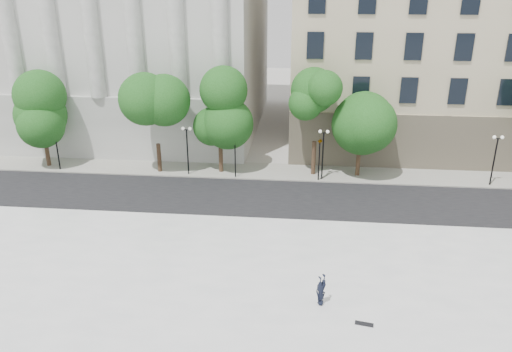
# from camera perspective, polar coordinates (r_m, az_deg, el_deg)

# --- Properties ---
(plaza) EXTENTS (44.00, 22.00, 0.45)m
(plaza) POSITION_cam_1_polar(r_m,az_deg,el_deg) (25.45, -3.09, -16.17)
(plaza) COLOR white
(plaza) RESTS_ON ground
(street) EXTENTS (60.00, 8.00, 0.02)m
(street) POSITION_cam_1_polar(r_m,az_deg,el_deg) (38.42, 0.25, -2.72)
(street) COLOR black
(street) RESTS_ON ground
(far_sidewalk) EXTENTS (60.00, 4.00, 0.12)m
(far_sidewalk) POSITION_cam_1_polar(r_m,az_deg,el_deg) (43.93, 0.99, 0.54)
(far_sidewalk) COLOR #9F9D93
(far_sidewalk) RESTS_ON ground
(building_west) EXTENTS (31.50, 27.65, 25.60)m
(building_west) POSITION_cam_1_polar(r_m,az_deg,el_deg) (59.14, -15.17, 18.00)
(building_west) COLOR silver
(building_west) RESTS_ON ground
(building_east) EXTENTS (36.00, 26.15, 23.00)m
(building_east) POSITION_cam_1_polar(r_m,az_deg,el_deg) (58.43, 23.13, 15.31)
(building_east) COLOR beige
(building_east) RESTS_ON ground
(traffic_light_west) EXTENTS (0.78, 1.60, 4.13)m
(traffic_light_west) POSITION_cam_1_polar(r_m,az_deg,el_deg) (41.42, -2.44, 4.41)
(traffic_light_west) COLOR black
(traffic_light_west) RESTS_ON ground
(traffic_light_east) EXTENTS (0.69, 1.59, 4.13)m
(traffic_light_east) POSITION_cam_1_polar(r_m,az_deg,el_deg) (41.05, 7.33, 4.09)
(traffic_light_east) COLOR black
(traffic_light_east) RESTS_ON ground
(person_lying) EXTENTS (1.64, 1.65, 0.46)m
(person_lying) POSITION_cam_1_polar(r_m,az_deg,el_deg) (26.15, 7.38, -13.94)
(person_lying) COLOR black
(person_lying) RESTS_ON plaza
(skateboard) EXTENTS (0.90, 0.38, 0.09)m
(skateboard) POSITION_cam_1_polar(r_m,az_deg,el_deg) (25.31, 12.25, -16.19)
(skateboard) COLOR black
(skateboard) RESTS_ON plaza
(street_trees) EXTENTS (45.50, 4.83, 7.74)m
(street_trees) POSITION_cam_1_polar(r_m,az_deg,el_deg) (41.92, 0.27, 6.91)
(street_trees) COLOR #382619
(street_trees) RESTS_ON ground
(lamp_posts) EXTENTS (37.64, 0.28, 4.40)m
(lamp_posts) POSITION_cam_1_polar(r_m,az_deg,el_deg) (41.65, 0.57, 3.62)
(lamp_posts) COLOR black
(lamp_posts) RESTS_ON ground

